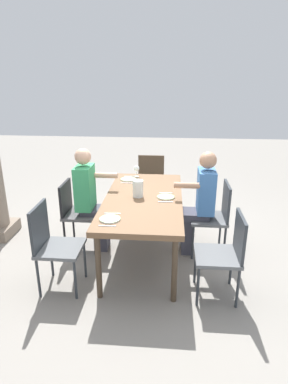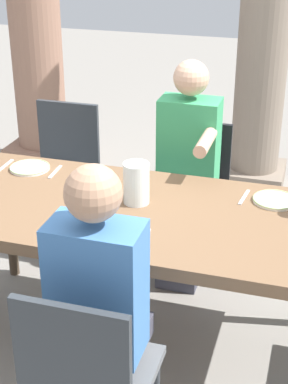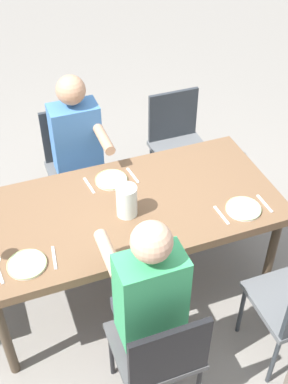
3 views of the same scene
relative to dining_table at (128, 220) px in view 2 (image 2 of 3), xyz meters
name	(u,v)px [view 2 (image 2 of 3)]	position (x,y,z in m)	size (l,w,h in m)	color
ground_plane	(130,337)	(0.00, 0.00, -0.71)	(16.00, 16.00, 0.00)	gray
dining_table	(128,220)	(0.00, 0.00, 0.00)	(1.91, 0.91, 0.77)	brown
chair_west_north	(63,166)	(-0.74, 0.88, -0.17)	(0.44, 0.44, 0.93)	#5B5E61
chair_mid_north	(192,184)	(0.13, 0.87, -0.18)	(0.44, 0.44, 0.89)	#4F4F50
chair_mid_south	(87,375)	(0.13, -0.88, -0.17)	(0.44, 0.44, 0.93)	#5B5E61
diner_woman_green	(103,307)	(0.12, -0.68, -0.01)	(0.34, 0.49, 1.31)	#3F3F4C
diner_man_white	(186,169)	(0.13, 0.68, 0.00)	(0.34, 0.49, 1.32)	#3F3F4C
stone_column_near	(33,3)	(-1.49, 2.12, 0.65)	(0.55, 0.55, 2.76)	#936B56
stone_column_centre	(267,6)	(0.36, 2.12, 0.71)	(0.50, 0.50, 2.88)	gray
plate_0	(30,168)	(-0.66, 0.29, 0.07)	(0.22, 0.22, 0.02)	white
fork_0	(5,166)	(-0.81, 0.29, 0.07)	(0.02, 0.17, 0.01)	silver
spoon_0	(55,172)	(-0.51, 0.29, 0.07)	(0.02, 0.17, 0.01)	silver
plate_1	(113,233)	(0.02, -0.26, 0.07)	(0.21, 0.21, 0.02)	silver
fork_1	(81,229)	(-0.13, -0.26, 0.07)	(0.02, 0.17, 0.01)	silver
spoon_1	(146,239)	(0.17, -0.26, 0.07)	(0.02, 0.17, 0.01)	silver
plate_2	(275,200)	(0.66, 0.27, 0.07)	(0.22, 0.22, 0.02)	silver
fork_2	(244,197)	(0.51, 0.27, 0.07)	(0.02, 0.17, 0.01)	silver
water_pitcher	(136,185)	(0.02, 0.07, 0.16)	(0.13, 0.13, 0.20)	white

